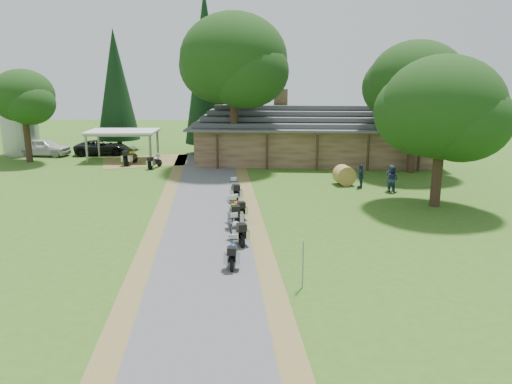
# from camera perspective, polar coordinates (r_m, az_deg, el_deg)

# --- Properties ---
(ground) EXTENTS (120.00, 120.00, 0.00)m
(ground) POSITION_cam_1_polar(r_m,az_deg,el_deg) (21.70, -6.04, -7.31)
(ground) COLOR #345919
(ground) RESTS_ON ground
(driveway) EXTENTS (51.95, 51.95, 0.00)m
(driveway) POSITION_cam_1_polar(r_m,az_deg,el_deg) (25.50, -5.70, -4.07)
(driveway) COLOR #4E4E51
(driveway) RESTS_ON ground
(lodge) EXTENTS (21.40, 9.40, 4.90)m
(lodge) POSITION_cam_1_polar(r_m,az_deg,el_deg) (44.36, 6.70, 6.73)
(lodge) COLOR brown
(lodge) RESTS_ON ground
(silo) EXTENTS (3.53, 3.53, 6.72)m
(silo) POSITION_cam_1_polar(r_m,az_deg,el_deg) (52.25, -25.46, 7.55)
(silo) COLOR gray
(silo) RESTS_ON ground
(carport) EXTENTS (6.32, 4.44, 2.63)m
(carport) POSITION_cam_1_polar(r_m,az_deg,el_deg) (46.11, -14.92, 5.20)
(carport) COLOR silver
(carport) RESTS_ON ground
(car_white_sedan) EXTENTS (3.19, 6.35, 2.04)m
(car_white_sedan) POSITION_cam_1_polar(r_m,az_deg,el_deg) (50.67, -23.07, 4.96)
(car_white_sedan) COLOR silver
(car_white_sedan) RESTS_ON ground
(car_dark_suv) EXTENTS (3.35, 5.86, 2.11)m
(car_dark_suv) POSITION_cam_1_polar(r_m,az_deg,el_deg) (49.50, -17.18, 5.31)
(car_dark_suv) COLOR black
(car_dark_suv) RESTS_ON ground
(motorcycle_row_a) EXTENTS (0.62, 1.69, 1.14)m
(motorcycle_row_a) POSITION_cam_1_polar(r_m,az_deg,el_deg) (20.47, -2.67, -6.84)
(motorcycle_row_a) COLOR navy
(motorcycle_row_a) RESTS_ON ground
(motorcycle_row_b) EXTENTS (1.23, 1.94, 1.26)m
(motorcycle_row_b) POSITION_cam_1_polar(r_m,az_deg,el_deg) (23.07, -2.16, -4.28)
(motorcycle_row_b) COLOR #A5A8AD
(motorcycle_row_b) RESTS_ON ground
(motorcycle_row_c) EXTENTS (1.06, 2.14, 1.40)m
(motorcycle_row_c) POSITION_cam_1_polar(r_m,az_deg,el_deg) (25.65, -2.53, -2.27)
(motorcycle_row_c) COLOR #C9C708
(motorcycle_row_c) RESTS_ON ground
(motorcycle_row_d) EXTENTS (1.17, 1.81, 1.18)m
(motorcycle_row_d) POSITION_cam_1_polar(r_m,az_deg,el_deg) (26.95, -2.10, -1.72)
(motorcycle_row_d) COLOR #DE5C0C
(motorcycle_row_d) RESTS_ON ground
(motorcycle_row_e) EXTENTS (1.04, 1.98, 1.29)m
(motorcycle_row_e) POSITION_cam_1_polar(r_m,az_deg,el_deg) (30.58, -2.43, 0.25)
(motorcycle_row_e) COLOR black
(motorcycle_row_e) RESTS_ON ground
(motorcycle_carport_a) EXTENTS (0.99, 2.21, 1.46)m
(motorcycle_carport_a) POSITION_cam_1_polar(r_m,az_deg,el_deg) (43.68, -14.15, 4.02)
(motorcycle_carport_a) COLOR #DDAA04
(motorcycle_carport_a) RESTS_ON ground
(motorcycle_carport_b) EXTENTS (1.07, 1.77, 1.15)m
(motorcycle_carport_b) POSITION_cam_1_polar(r_m,az_deg,el_deg) (41.60, -11.49, 3.48)
(motorcycle_carport_b) COLOR gray
(motorcycle_carport_b) RESTS_ON ground
(person_a) EXTENTS (0.65, 0.51, 2.07)m
(person_a) POSITION_cam_1_polar(r_m,az_deg,el_deg) (33.97, 15.15, 1.81)
(person_a) COLOR #263450
(person_a) RESTS_ON ground
(person_b) EXTENTS (0.70, 0.69, 2.02)m
(person_b) POSITION_cam_1_polar(r_m,az_deg,el_deg) (33.76, 15.33, 1.68)
(person_b) COLOR #263450
(person_b) RESTS_ON ground
(person_c) EXTENTS (0.58, 0.65, 1.90)m
(person_c) POSITION_cam_1_polar(r_m,az_deg,el_deg) (34.48, 11.91, 2.02)
(person_c) COLOR #263450
(person_c) RESTS_ON ground
(hay_bale) EXTENTS (1.59, 1.51, 1.34)m
(hay_bale) POSITION_cam_1_polar(r_m,az_deg,el_deg) (35.29, 10.06, 1.91)
(hay_bale) COLOR #A87B3D
(hay_bale) RESTS_ON ground
(sign_post) EXTENTS (0.33, 0.06, 1.85)m
(sign_post) POSITION_cam_1_polar(r_m,az_deg,el_deg) (18.34, 5.38, -8.22)
(sign_post) COLOR gray
(sign_post) RESTS_ON ground
(oak_lodge_left) EXTENTS (8.53, 8.53, 14.03)m
(oak_lodge_left) POSITION_cam_1_polar(r_m,az_deg,el_deg) (40.95, -2.55, 12.65)
(oak_lodge_left) COLOR #173610
(oak_lodge_left) RESTS_ON ground
(oak_lodge_right) EXTENTS (7.29, 7.29, 11.19)m
(oak_lodge_right) POSITION_cam_1_polar(r_m,az_deg,el_deg) (40.30, 17.74, 9.99)
(oak_lodge_right) COLOR #173610
(oak_lodge_right) RESTS_ON ground
(oak_driveway) EXTENTS (6.87, 6.87, 9.29)m
(oak_driveway) POSITION_cam_1_polar(r_m,az_deg,el_deg) (30.37, 20.40, 6.98)
(oak_driveway) COLOR #173610
(oak_driveway) RESTS_ON ground
(oak_silo) EXTENTS (5.23, 5.23, 9.22)m
(oak_silo) POSITION_cam_1_polar(r_m,az_deg,el_deg) (47.43, -24.97, 8.63)
(oak_silo) COLOR #173610
(oak_silo) RESTS_ON ground
(cedar_near) EXTENTS (4.14, 4.14, 14.98)m
(cedar_near) POSITION_cam_1_polar(r_m,az_deg,el_deg) (47.50, -5.75, 13.31)
(cedar_near) COLOR black
(cedar_near) RESTS_ON ground
(cedar_far) EXTENTS (4.11, 4.11, 11.78)m
(cedar_far) POSITION_cam_1_polar(r_m,az_deg,el_deg) (51.68, -15.67, 11.13)
(cedar_far) COLOR black
(cedar_far) RESTS_ON ground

